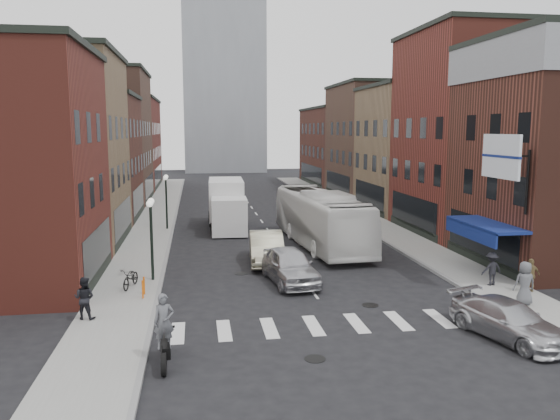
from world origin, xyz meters
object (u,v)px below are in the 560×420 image
(ped_right_c, at_px, (525,283))
(parked_bicycle, at_px, (131,278))
(motorcycle_rider, at_px, (164,332))
(sedan_left_far, at_px, (266,248))
(bike_rack, at_px, (143,287))
(streetlamp_near, at_px, (151,224))
(ped_right_b, at_px, (531,275))
(sedan_left_near, at_px, (289,265))
(ped_right_a, at_px, (492,269))
(transit_bus, at_px, (320,218))
(streetlamp_far, at_px, (166,191))
(box_truck, at_px, (227,205))
(billboard_sign, at_px, (503,158))
(ped_left_solo, at_px, (84,298))
(curb_car, at_px, (508,320))

(ped_right_c, bearing_deg, parked_bicycle, -13.37)
(motorcycle_rider, distance_m, parked_bicycle, 8.76)
(sedan_left_far, bearing_deg, bike_rack, -132.76)
(streetlamp_near, distance_m, motorcycle_rider, 9.97)
(streetlamp_near, height_order, ped_right_b, streetlamp_near)
(sedan_left_near, relative_size, ped_right_a, 3.16)
(bike_rack, height_order, transit_bus, transit_bus)
(streetlamp_far, bearing_deg, box_truck, 1.50)
(motorcycle_rider, relative_size, sedan_left_near, 0.47)
(bike_rack, bearing_deg, ped_right_c, -12.80)
(billboard_sign, bearing_deg, sedan_left_near, 165.09)
(bike_rack, height_order, parked_bicycle, parked_bicycle)
(transit_bus, xyz_separation_m, ped_left_solo, (-12.18, -12.45, -0.79))
(streetlamp_near, height_order, ped_right_c, streetlamp_near)
(sedan_left_near, relative_size, ped_right_b, 3.26)
(sedan_left_near, bearing_deg, bike_rack, -173.31)
(curb_car, height_order, ped_right_a, ped_right_a)
(streetlamp_near, xyz_separation_m, ped_right_a, (15.83, -3.41, -1.97))
(streetlamp_near, height_order, ped_right_a, streetlamp_near)
(streetlamp_near, relative_size, bike_rack, 5.14)
(ped_right_a, bearing_deg, ped_right_b, 124.95)
(transit_bus, bearing_deg, billboard_sign, -64.93)
(bike_rack, bearing_deg, transit_bus, 43.95)
(box_truck, bearing_deg, sedan_left_near, -79.83)
(billboard_sign, relative_size, ped_right_b, 2.42)
(streetlamp_near, bearing_deg, bike_rack, -94.24)
(ped_left_solo, bearing_deg, curb_car, 179.67)
(streetlamp_near, distance_m, curb_car, 16.23)
(streetlamp_near, height_order, streetlamp_far, same)
(ped_right_c, bearing_deg, transit_bus, -63.61)
(billboard_sign, height_order, motorcycle_rider, billboard_sign)
(streetlamp_near, relative_size, ped_right_a, 2.60)
(transit_bus, bearing_deg, streetlamp_near, -148.73)
(transit_bus, relative_size, ped_left_solo, 7.66)
(streetlamp_far, bearing_deg, motorcycle_rider, -87.35)
(sedan_left_far, distance_m, ped_right_c, 13.46)
(curb_car, height_order, ped_right_c, ped_right_c)
(bike_rack, xyz_separation_m, ped_right_a, (16.03, -0.71, 0.39))
(motorcycle_rider, bearing_deg, sedan_left_near, 51.37)
(sedan_left_far, relative_size, ped_left_solo, 3.14)
(streetlamp_near, distance_m, sedan_left_near, 6.99)
(parked_bicycle, bearing_deg, ped_right_b, 2.95)
(sedan_left_near, bearing_deg, streetlamp_far, 106.40)
(streetlamp_far, height_order, ped_right_c, streetlamp_far)
(streetlamp_near, distance_m, bike_rack, 3.59)
(sedan_left_far, relative_size, ped_right_b, 3.41)
(parked_bicycle, bearing_deg, ped_left_solo, -93.47)
(billboard_sign, xyz_separation_m, curb_car, (-2.89, -5.81, -5.46))
(streetlamp_near, xyz_separation_m, motorcycle_rider, (1.10, -9.74, -1.81))
(billboard_sign, height_order, bike_rack, billboard_sign)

